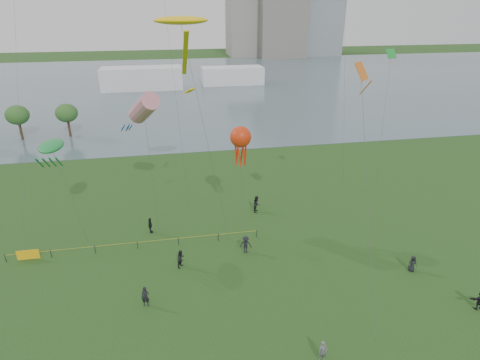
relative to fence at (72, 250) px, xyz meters
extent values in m
plane|color=#183811|center=(15.78, -13.13, -0.55)|extent=(400.00, 400.00, 0.00)
cube|color=slate|center=(15.78, 86.87, -0.53)|extent=(400.00, 120.00, 0.08)
cube|color=slate|center=(61.78, 148.87, 18.45)|extent=(20.00, 20.00, 38.00)
cube|color=gray|center=(47.78, 154.87, 13.45)|extent=(16.00, 18.00, 28.00)
cube|color=silver|center=(3.78, 81.87, 2.45)|extent=(22.00, 8.00, 6.00)
cube|color=white|center=(29.78, 84.87, 1.95)|extent=(18.00, 7.00, 5.00)
cylinder|color=#382619|center=(-7.60, 39.48, 0.79)|extent=(0.44, 0.44, 2.68)
ellipsoid|color=#346427|center=(-7.60, 39.48, 3.79)|extent=(3.81, 3.81, 3.22)
cylinder|color=#382619|center=(-15.59, 39.12, 0.82)|extent=(0.44, 0.44, 2.75)
ellipsoid|color=#346427|center=(-15.59, 39.12, 3.90)|extent=(3.91, 3.91, 3.30)
cylinder|color=black|center=(-5.88, 0.00, -0.13)|extent=(0.07, 0.07, 0.85)
cylinder|color=black|center=(-1.88, 0.00, -0.13)|extent=(0.07, 0.07, 0.85)
cylinder|color=black|center=(2.12, 0.00, -0.13)|extent=(0.07, 0.07, 0.85)
cylinder|color=black|center=(6.12, 0.00, -0.13)|extent=(0.07, 0.07, 0.85)
cylinder|color=black|center=(10.12, 0.00, -0.13)|extent=(0.07, 0.07, 0.85)
cylinder|color=black|center=(14.12, 0.00, -0.13)|extent=(0.07, 0.07, 0.85)
cylinder|color=black|center=(18.12, 0.00, -0.13)|extent=(0.07, 0.07, 0.85)
cylinder|color=gold|center=(6.12, 0.00, 0.19)|extent=(24.00, 0.03, 0.03)
cube|color=#FFB40D|center=(-3.88, 0.00, 0.00)|extent=(2.00, 0.04, 1.00)
imported|color=#5B6063|center=(19.03, -16.08, 0.26)|extent=(0.61, 0.40, 1.64)
imported|color=black|center=(10.22, -3.70, 0.30)|extent=(1.01, 1.06, 1.72)
imported|color=black|center=(16.44, -2.55, 0.34)|extent=(1.26, 0.87, 1.78)
imported|color=black|center=(7.33, 2.89, 0.30)|extent=(0.55, 1.05, 1.72)
imported|color=black|center=(30.60, -8.13, 0.22)|extent=(0.84, 0.64, 1.55)
imported|color=black|center=(33.01, -13.59, 0.31)|extent=(1.64, 0.61, 1.73)
imported|color=black|center=(7.17, -8.41, 0.32)|extent=(0.69, 0.51, 1.76)
imported|color=black|center=(19.34, 5.47, 0.42)|extent=(1.04, 1.16, 1.95)
cylinder|color=#3F3F42|center=(13.45, 1.45, 9.85)|extent=(3.56, 3.11, 20.81)
ellipsoid|color=yellow|center=(11.69, 2.98, 20.25)|extent=(4.71, 2.95, 0.74)
cube|color=yellow|center=(11.69, -1.22, 17.85)|extent=(0.36, 6.98, 4.09)
cube|color=yellow|center=(11.69, -5.02, 15.75)|extent=(0.95, 0.95, 0.42)
cylinder|color=#3F3F42|center=(7.89, 4.79, 5.69)|extent=(0.47, 3.13, 12.49)
cylinder|color=red|center=(7.67, 6.34, 11.93)|extent=(3.78, 5.20, 3.90)
cylinder|color=#1746A1|center=(6.27, 5.14, 10.33)|extent=(0.60, 1.13, 0.88)
cylinder|color=#1746A1|center=(6.00, 5.52, 10.33)|extent=(0.60, 1.13, 0.88)
cylinder|color=#1746A1|center=(5.55, 5.38, 10.33)|extent=(0.60, 1.13, 0.88)
cylinder|color=#1746A1|center=(5.55, 4.91, 10.33)|extent=(0.60, 1.13, 0.88)
cylinder|color=#1746A1|center=(6.00, 4.76, 10.33)|extent=(0.60, 1.13, 0.88)
cylinder|color=#3F3F42|center=(0.13, 2.58, 4.51)|extent=(1.90, 0.79, 10.13)
ellipsoid|color=#178334|center=(-0.80, 2.96, 9.57)|extent=(2.13, 3.84, 0.75)
cylinder|color=#178334|center=(-1.60, 1.36, 8.57)|extent=(0.16, 1.79, 1.54)
cylinder|color=#178334|center=(-1.05, 1.36, 8.57)|extent=(0.16, 1.79, 1.54)
cylinder|color=#178334|center=(-0.50, 1.36, 8.57)|extent=(0.16, 1.79, 1.54)
cylinder|color=#178334|center=(0.05, 1.36, 8.57)|extent=(0.16, 1.79, 1.54)
cylinder|color=#3F3F42|center=(16.81, 1.36, 4.53)|extent=(0.10, 1.88, 10.18)
sphere|color=red|center=(16.85, 2.29, 9.62)|extent=(2.09, 2.09, 2.09)
cylinder|color=red|center=(17.35, 2.29, 8.02)|extent=(0.18, 0.54, 2.60)
cylinder|color=red|center=(17.10, 2.72, 8.02)|extent=(0.49, 0.36, 2.61)
cylinder|color=red|center=(16.60, 2.72, 8.02)|extent=(0.49, 0.36, 2.61)
cylinder|color=red|center=(16.35, 2.29, 8.02)|extent=(0.18, 0.54, 2.60)
cylinder|color=red|center=(16.60, 1.85, 8.02)|extent=(0.49, 0.36, 2.61)
cylinder|color=red|center=(17.10, 1.85, 8.02)|extent=(0.49, 0.36, 2.61)
cylinder|color=#3F3F42|center=(23.68, -11.20, 8.28)|extent=(0.63, 8.22, 17.67)
cube|color=#D76013|center=(23.98, -7.10, 17.11)|extent=(1.52, 1.52, 1.24)
cylinder|color=#D76013|center=(23.98, -8.00, 16.11)|extent=(0.08, 1.58, 1.35)
cube|color=#198C2D|center=(29.65, -1.06, 17.56)|extent=(0.97, 0.68, 0.76)
camera|label=1|loc=(9.95, -34.62, 21.60)|focal=30.00mm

